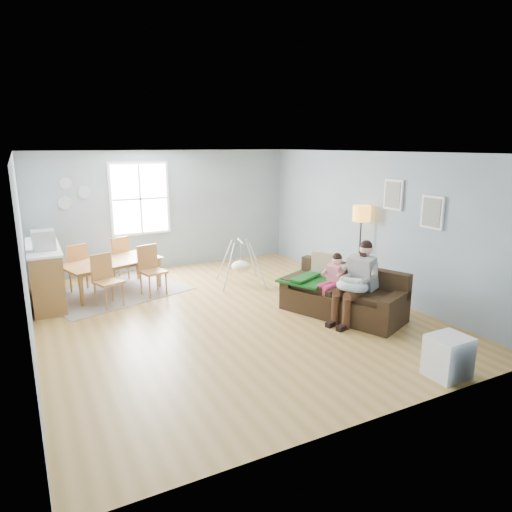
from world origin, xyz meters
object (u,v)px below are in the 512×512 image
toddler (333,274)px  storage_cube (448,357)px  floor_lamp (361,221)px  chair_nw (75,264)px  chair_sw (105,277)px  counter (46,274)px  baby_swing (241,265)px  father (357,279)px  monitor (43,240)px  chair_se (151,267)px  sofa (344,298)px  chair_ne (118,256)px  dining_table (113,276)px

toddler → storage_cube: 2.50m
floor_lamp → chair_nw: 5.64m
chair_sw → counter: bearing=142.9°
counter → baby_swing: 3.67m
father → floor_lamp: (1.06, 1.23, 0.70)m
monitor → baby_swing: (3.59, -0.33, -0.81)m
toddler → chair_sw: 4.00m
floor_lamp → counter: floor_lamp is taller
father → chair_se: father is taller
chair_sw → sofa: bearing=-33.3°
floor_lamp → baby_swing: 2.56m
toddler → counter: size_ratio=0.45×
sofa → chair_sw: 4.20m
sofa → chair_ne: size_ratio=2.29×
sofa → floor_lamp: size_ratio=1.30×
chair_nw → counter: bearing=-138.7°
father → chair_sw: 4.37m
floor_lamp → chair_sw: (-4.57, 1.39, -0.86)m
toddler → floor_lamp: bearing=32.7°
father → chair_ne: bearing=126.2°
sofa → monitor: (-4.43, 2.65, 0.94)m
monitor → sofa: bearing=-30.9°
chair_se → monitor: size_ratio=2.56×
toddler → monitor: 4.99m
chair_se → chair_ne: size_ratio=1.00×
chair_se → chair_ne: chair_ne is taller
chair_sw → chair_ne: (0.51, 1.48, 0.01)m
father → sofa: bearing=88.7°
chair_nw → counter: counter is taller
dining_table → chair_nw: (-0.62, 0.46, 0.22)m
father → storage_cube: 2.06m
toddler → counter: counter is taller
counter → storage_cube: bearing=-51.4°
father → chair_nw: 5.44m
father → chair_sw: size_ratio=1.40×
dining_table → chair_ne: 0.81m
counter → baby_swing: bearing=-10.8°
sofa → dining_table: sofa is taller
chair_ne → chair_nw: bearing=-162.4°
storage_cube → counter: counter is taller
sofa → chair_ne: bearing=128.5°
chair_sw → chair_se: (0.88, 0.28, 0.01)m
sofa → storage_cube: 2.32m
floor_lamp → storage_cube: size_ratio=3.19×
storage_cube → monitor: 6.59m
storage_cube → chair_se: (-2.42, 4.90, 0.28)m
father → floor_lamp: 1.77m
chair_nw → monitor: (-0.55, -0.85, 0.69)m
storage_cube → toddler: bearing=88.6°
chair_nw → baby_swing: bearing=-21.2°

